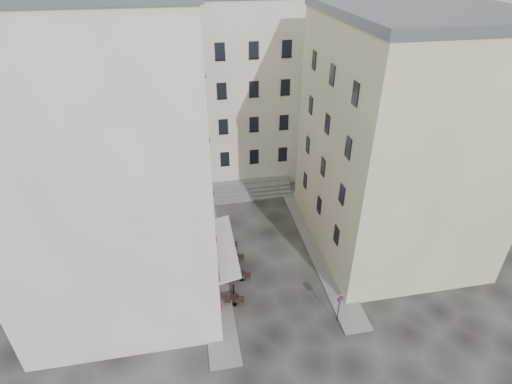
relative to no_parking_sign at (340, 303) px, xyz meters
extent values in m
plane|color=black|center=(-3.39, 4.71, -1.70)|extent=(90.00, 90.00, 0.00)
cube|color=slate|center=(-7.89, 8.71, -1.64)|extent=(2.00, 22.00, 0.12)
cube|color=slate|center=(1.11, 7.71, -1.64)|extent=(2.00, 18.00, 0.12)
cube|color=beige|center=(-13.89, 7.71, 8.30)|extent=(12.00, 16.00, 20.00)
cube|color=#BBB18B|center=(7.11, 8.21, 7.30)|extent=(12.00, 14.00, 18.00)
cube|color=slate|center=(7.11, 8.21, 16.60)|extent=(12.20, 14.20, 0.60)
cube|color=beige|center=(-4.39, 23.71, 7.30)|extent=(18.00, 10.00, 18.00)
cube|color=#4A0A0E|center=(-7.81, 5.71, 0.05)|extent=(0.25, 7.00, 3.50)
cube|color=black|center=(-7.77, 5.71, -0.30)|extent=(0.06, 3.85, 2.00)
cube|color=silver|center=(-6.99, 5.71, 1.25)|extent=(1.58, 7.30, 0.41)
cube|color=#63615E|center=(-3.39, 16.61, -1.60)|extent=(9.00, 1.80, 0.20)
cube|color=#63615E|center=(-3.39, 17.06, -1.40)|extent=(9.00, 1.80, 0.20)
cube|color=#63615E|center=(-3.39, 17.51, -1.20)|extent=(9.00, 1.80, 0.20)
cube|color=#63615E|center=(-3.39, 17.96, -1.00)|extent=(9.00, 1.80, 0.20)
cylinder|color=black|center=(-6.64, 3.71, -1.25)|extent=(0.10, 0.10, 0.90)
sphere|color=black|center=(-6.64, 3.71, -0.78)|extent=(0.12, 0.12, 0.12)
cylinder|color=black|center=(-6.64, 7.21, -1.25)|extent=(0.10, 0.10, 0.90)
sphere|color=black|center=(-6.64, 7.21, -0.78)|extent=(0.12, 0.12, 0.12)
cylinder|color=black|center=(-6.64, 10.71, -1.25)|extent=(0.10, 0.10, 0.90)
sphere|color=black|center=(-6.64, 10.71, -0.78)|extent=(0.12, 0.12, 0.12)
cylinder|color=black|center=(0.00, 0.01, -0.52)|extent=(0.06, 0.06, 2.36)
cylinder|color=#B7170C|center=(0.00, 0.00, 0.42)|extent=(0.54, 0.13, 0.55)
cylinder|color=navy|center=(0.00, -0.02, 0.42)|extent=(0.39, 0.11, 0.40)
cube|color=#B7170C|center=(0.00, -0.05, 0.42)|extent=(0.32, 0.08, 0.32)
cylinder|color=black|center=(-6.73, 2.64, -1.63)|extent=(0.38, 0.38, 0.02)
cylinder|color=black|center=(-6.73, 2.64, -1.28)|extent=(0.05, 0.05, 0.74)
cylinder|color=black|center=(-6.73, 2.64, -0.94)|extent=(0.63, 0.63, 0.04)
cube|color=black|center=(-6.25, 2.64, -1.23)|extent=(0.40, 0.40, 0.95)
cube|color=black|center=(-7.20, 2.74, -1.23)|extent=(0.40, 0.40, 0.95)
cylinder|color=black|center=(-5.84, 4.97, -1.63)|extent=(0.36, 0.36, 0.02)
cylinder|color=black|center=(-5.84, 4.97, -1.29)|extent=(0.05, 0.05, 0.71)
cylinder|color=black|center=(-5.84, 4.97, -0.97)|extent=(0.61, 0.61, 0.04)
cube|color=black|center=(-5.39, 4.97, -1.24)|extent=(0.38, 0.38, 0.91)
cube|color=black|center=(-6.30, 5.07, -1.24)|extent=(0.38, 0.38, 0.91)
cylinder|color=black|center=(-6.49, 6.43, -1.63)|extent=(0.37, 0.37, 0.02)
cylinder|color=black|center=(-6.49, 6.43, -1.28)|extent=(0.05, 0.05, 0.73)
cylinder|color=black|center=(-6.49, 6.43, -0.95)|extent=(0.62, 0.62, 0.04)
cube|color=black|center=(-6.02, 6.43, -1.23)|extent=(0.39, 0.39, 0.94)
cube|color=black|center=(-6.95, 6.53, -1.23)|extent=(0.39, 0.39, 0.94)
cylinder|color=black|center=(-5.92, 7.15, -1.64)|extent=(0.33, 0.33, 0.02)
cylinder|color=black|center=(-5.92, 7.15, -1.33)|extent=(0.05, 0.05, 0.64)
cylinder|color=black|center=(-5.92, 7.15, -1.04)|extent=(0.55, 0.55, 0.04)
cube|color=black|center=(-5.51, 7.15, -1.29)|extent=(0.35, 0.35, 0.82)
cube|color=black|center=(-6.34, 7.24, -1.29)|extent=(0.35, 0.35, 0.82)
cylinder|color=black|center=(-6.30, 8.72, -1.63)|extent=(0.37, 0.37, 0.02)
cylinder|color=black|center=(-6.30, 8.72, -1.29)|extent=(0.05, 0.05, 0.72)
cylinder|color=black|center=(-6.30, 8.72, -0.96)|extent=(0.61, 0.61, 0.04)
cube|color=black|center=(-5.84, 8.72, -1.24)|extent=(0.39, 0.39, 0.92)
cube|color=black|center=(-6.76, 8.83, -1.24)|extent=(0.39, 0.39, 0.92)
imported|color=#222228|center=(-6.26, 6.43, -0.72)|extent=(0.84, 0.71, 1.96)
camera|label=1|loc=(-8.83, -17.23, 20.29)|focal=28.00mm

